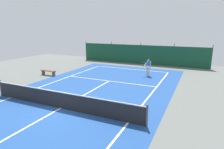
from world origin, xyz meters
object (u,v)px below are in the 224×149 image
object	(u,v)px
tennis_ball_midcourt	(115,71)
tennis_ball_near_player	(125,80)
tennis_net	(60,100)
parked_car	(155,55)
tennis_player	(148,66)
courtside_bench	(48,71)

from	to	relation	value
tennis_ball_midcourt	tennis_ball_near_player	bearing A→B (deg)	-52.14
tennis_net	parked_car	distance (m)	18.73
tennis_ball_midcourt	parked_car	world-z (taller)	parked_car
tennis_player	courtside_bench	distance (m)	9.65
tennis_net	tennis_ball_near_player	world-z (taller)	tennis_net
tennis_ball_near_player	tennis_ball_midcourt	size ratio (longest dim) A/B	1.00
tennis_net	tennis_ball_near_player	xyz separation A→B (m)	(1.24, 7.07, -0.48)
tennis_player	parked_car	size ratio (longest dim) A/B	0.38
tennis_ball_midcourt	parked_car	xyz separation A→B (m)	(2.40, 8.47, 0.81)
tennis_ball_near_player	courtside_bench	size ratio (longest dim) A/B	0.04
tennis_ball_midcourt	courtside_bench	distance (m)	6.72
tennis_ball_near_player	tennis_ball_midcourt	world-z (taller)	same
parked_car	courtside_bench	world-z (taller)	parked_car
tennis_ball_midcourt	courtside_bench	size ratio (longest dim) A/B	0.04
tennis_ball_near_player	courtside_bench	bearing A→B (deg)	-170.93
courtside_bench	tennis_net	bearing A→B (deg)	-42.93
courtside_bench	tennis_ball_near_player	bearing A→B (deg)	9.07
tennis_net	courtside_bench	xyz separation A→B (m)	(-6.31, 5.87, -0.14)
tennis_net	parked_car	world-z (taller)	parked_car
tennis_ball_near_player	parked_car	bearing A→B (deg)	90.19
tennis_net	courtside_bench	world-z (taller)	tennis_net
tennis_ball_near_player	parked_car	size ratio (longest dim) A/B	0.02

